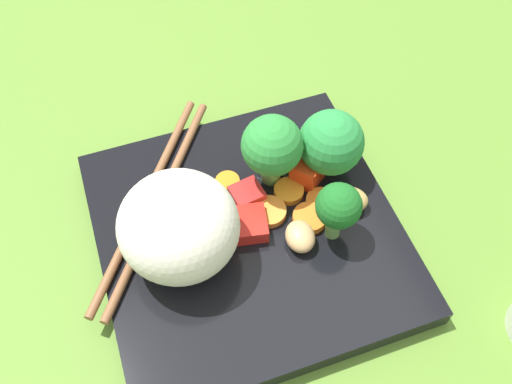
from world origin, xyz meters
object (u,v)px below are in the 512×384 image
carrot_slice_2 (269,212)px  chopstick_pair (153,199)px  square_plate (249,234)px  rice_mound (180,230)px  broccoli_floret_1 (331,143)px

carrot_slice_2 → chopstick_pair: same height
square_plate → rice_mound: bearing=-176.3°
rice_mound → carrot_slice_2: 8.40cm
rice_mound → carrot_slice_2: size_ratio=3.17×
carrot_slice_2 → chopstick_pair: 9.69cm
rice_mound → carrot_slice_2: (7.55, 1.01, -3.53)cm
square_plate → broccoli_floret_1: (8.60, 3.04, 4.33)cm
rice_mound → chopstick_pair: size_ratio=0.49×
broccoli_floret_1 → carrot_slice_2: size_ratio=2.21×
rice_mound → chopstick_pair: 6.85cm
square_plate → broccoli_floret_1: bearing=19.5°
broccoli_floret_1 → carrot_slice_2: (-6.52, -2.38, -3.06)cm
broccoli_floret_1 → carrot_slice_2: bearing=-159.9°
square_plate → chopstick_pair: 8.46cm
square_plate → chopstick_pair: (-6.33, 5.46, 1.29)cm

